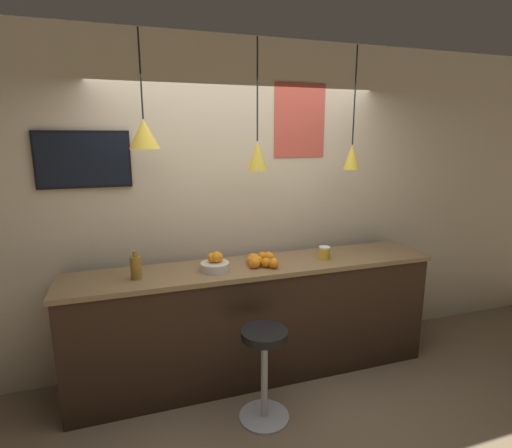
% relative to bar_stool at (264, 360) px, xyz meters
% --- Properties ---
extents(ground_plane, '(14.00, 14.00, 0.00)m').
position_rel_bar_stool_xyz_m(ground_plane, '(0.13, -0.04, -0.48)').
color(ground_plane, '#756047').
extents(back_wall, '(8.00, 0.06, 2.90)m').
position_rel_bar_stool_xyz_m(back_wall, '(0.13, 0.97, 0.97)').
color(back_wall, beige).
rests_on(back_wall, ground_plane).
extents(service_counter, '(3.14, 0.57, 1.02)m').
position_rel_bar_stool_xyz_m(service_counter, '(0.13, 0.57, 0.03)').
color(service_counter, black).
rests_on(service_counter, ground_plane).
extents(bar_stool, '(0.38, 0.38, 0.72)m').
position_rel_bar_stool_xyz_m(bar_stool, '(0.00, 0.00, 0.00)').
color(bar_stool, '#B7B7BC').
rests_on(bar_stool, ground_plane).
extents(fruit_bowl, '(0.23, 0.23, 0.15)m').
position_rel_bar_stool_xyz_m(fruit_bowl, '(-0.23, 0.54, 0.60)').
color(fruit_bowl, beige).
rests_on(fruit_bowl, service_counter).
extents(orange_pile, '(0.27, 0.30, 0.09)m').
position_rel_bar_stool_xyz_m(orange_pile, '(0.16, 0.56, 0.58)').
color(orange_pile, orange).
rests_on(orange_pile, service_counter).
extents(juice_bottle, '(0.08, 0.08, 0.22)m').
position_rel_bar_stool_xyz_m(juice_bottle, '(-0.84, 0.53, 0.63)').
color(juice_bottle, olive).
rests_on(juice_bottle, service_counter).
extents(spread_jar, '(0.10, 0.10, 0.11)m').
position_rel_bar_stool_xyz_m(spread_jar, '(0.75, 0.53, 0.59)').
color(spread_jar, gold).
rests_on(spread_jar, service_counter).
extents(pendant_lamp_left, '(0.22, 0.22, 0.81)m').
position_rel_bar_stool_xyz_m(pendant_lamp_left, '(-0.73, 0.54, 1.62)').
color(pendant_lamp_left, black).
extents(pendant_lamp_middle, '(0.16, 0.16, 0.99)m').
position_rel_bar_stool_xyz_m(pendant_lamp_middle, '(0.13, 0.54, 1.45)').
color(pendant_lamp_middle, black).
extents(pendant_lamp_right, '(0.15, 0.15, 1.00)m').
position_rel_bar_stool_xyz_m(pendant_lamp_right, '(0.98, 0.54, 1.43)').
color(pendant_lamp_right, black).
extents(mounted_tv, '(0.70, 0.04, 0.44)m').
position_rel_bar_stool_xyz_m(mounted_tv, '(-1.17, 0.91, 1.42)').
color(mounted_tv, black).
extents(wall_poster, '(0.49, 0.01, 0.65)m').
position_rel_bar_stool_xyz_m(wall_poster, '(0.66, 0.93, 1.73)').
color(wall_poster, '#C64C3D').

